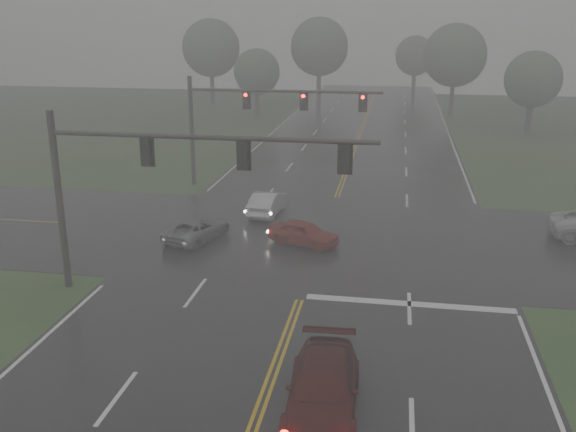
% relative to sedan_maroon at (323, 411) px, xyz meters
% --- Properties ---
extents(main_road, '(18.00, 160.00, 0.02)m').
position_rel_sedan_maroon_xyz_m(main_road, '(-1.87, 13.58, 0.00)').
color(main_road, black).
rests_on(main_road, ground).
extents(cross_street, '(120.00, 14.00, 0.02)m').
position_rel_sedan_maroon_xyz_m(cross_street, '(-1.87, 15.58, 0.00)').
color(cross_street, black).
rests_on(cross_street, ground).
extents(stop_bar, '(8.50, 0.50, 0.01)m').
position_rel_sedan_maroon_xyz_m(stop_bar, '(2.63, 7.98, 0.00)').
color(stop_bar, silver).
rests_on(stop_bar, ground).
extents(sedan_maroon, '(2.30, 5.27, 1.51)m').
position_rel_sedan_maroon_xyz_m(sedan_maroon, '(0.00, 0.00, 0.00)').
color(sedan_maroon, '#3B0B0A').
rests_on(sedan_maroon, ground).
extents(sedan_red, '(4.00, 2.66, 1.27)m').
position_rel_sedan_maroon_xyz_m(sedan_red, '(-2.68, 14.33, 0.00)').
color(sedan_red, maroon).
rests_on(sedan_red, ground).
extents(sedan_silver, '(1.79, 4.29, 1.38)m').
position_rel_sedan_maroon_xyz_m(sedan_silver, '(-5.58, 19.27, 0.00)').
color(sedan_silver, silver).
rests_on(sedan_silver, ground).
extents(car_grey, '(3.12, 4.64, 1.18)m').
position_rel_sedan_maroon_xyz_m(car_grey, '(-8.30, 14.12, 0.00)').
color(car_grey, slate).
rests_on(car_grey, ground).
extents(signal_gantry_near, '(13.42, 0.34, 7.69)m').
position_rel_sedan_maroon_xyz_m(signal_gantry_near, '(-7.97, 7.36, 5.39)').
color(signal_gantry_near, black).
rests_on(signal_gantry_near, ground).
extents(signal_gantry_far, '(13.01, 0.38, 7.48)m').
position_rel_sedan_maroon_xyz_m(signal_gantry_far, '(-8.07, 25.30, 5.25)').
color(signal_gantry_far, black).
rests_on(signal_gantry_far, ground).
extents(tree_nw_a, '(5.30, 5.30, 7.78)m').
position_rel_sedan_maroon_xyz_m(tree_nw_a, '(-14.43, 56.94, 5.12)').
color(tree_nw_a, '#372E23').
rests_on(tree_nw_a, ground).
extents(tree_ne_a, '(7.20, 7.20, 10.57)m').
position_rel_sedan_maroon_xyz_m(tree_ne_a, '(7.90, 61.12, 6.96)').
color(tree_ne_a, '#372E23').
rests_on(tree_ne_a, ground).
extents(tree_n_mid, '(7.64, 7.64, 11.22)m').
position_rel_sedan_maroon_xyz_m(tree_n_mid, '(-8.86, 70.17, 7.38)').
color(tree_n_mid, '#372E23').
rests_on(tree_n_mid, ground).
extents(tree_e_near, '(5.52, 5.52, 8.11)m').
position_rel_sedan_maroon_xyz_m(tree_e_near, '(14.70, 50.58, 5.33)').
color(tree_e_near, '#372E23').
rests_on(tree_e_near, ground).
extents(tree_nw_b, '(7.51, 7.51, 11.03)m').
position_rel_sedan_maroon_xyz_m(tree_nw_b, '(-22.76, 67.05, 7.26)').
color(tree_nw_b, '#372E23').
rests_on(tree_nw_b, ground).
extents(tree_n_far, '(5.85, 5.85, 8.59)m').
position_rel_sedan_maroon_xyz_m(tree_n_far, '(3.88, 82.64, 5.64)').
color(tree_n_far, '#372E23').
rests_on(tree_n_far, ground).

